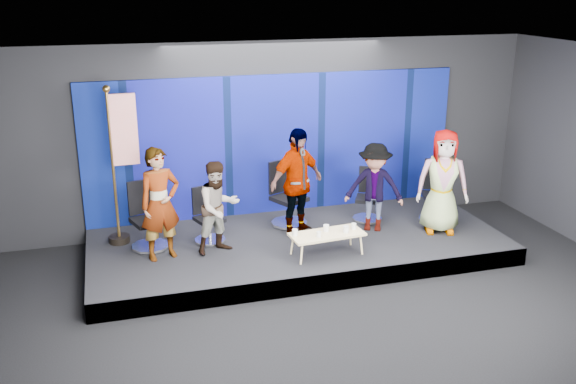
# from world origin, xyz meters

# --- Properties ---
(ground) EXTENTS (10.00, 10.00, 0.00)m
(ground) POSITION_xyz_m (0.00, 0.00, 0.00)
(ground) COLOR black
(ground) RESTS_ON ground
(room_walls) EXTENTS (10.02, 8.02, 3.51)m
(room_walls) POSITION_xyz_m (0.00, 0.00, 2.43)
(room_walls) COLOR black
(room_walls) RESTS_ON ground
(riser) EXTENTS (7.00, 3.00, 0.30)m
(riser) POSITION_xyz_m (0.00, 2.50, 0.15)
(riser) COLOR black
(riser) RESTS_ON ground
(backdrop) EXTENTS (7.00, 0.08, 2.60)m
(backdrop) POSITION_xyz_m (0.00, 3.95, 1.60)
(backdrop) COLOR navy
(backdrop) RESTS_ON riser
(chair_a) EXTENTS (0.79, 0.79, 1.11)m
(chair_a) POSITION_xyz_m (-2.48, 2.81, 0.67)
(chair_a) COLOR silver
(chair_a) RESTS_ON riser
(panelist_a) EXTENTS (0.76, 0.61, 1.80)m
(panelist_a) POSITION_xyz_m (-2.30, 2.33, 1.20)
(panelist_a) COLOR black
(panelist_a) RESTS_ON riser
(chair_b) EXTENTS (0.67, 0.67, 0.94)m
(chair_b) POSITION_xyz_m (-1.49, 2.80, 0.61)
(chair_b) COLOR silver
(chair_b) RESTS_ON riser
(panelist_b) EXTENTS (0.89, 0.78, 1.52)m
(panelist_b) POSITION_xyz_m (-1.39, 2.31, 1.06)
(panelist_b) COLOR black
(panelist_b) RESTS_ON riser
(chair_c) EXTENTS (0.87, 0.87, 1.16)m
(chair_c) POSITION_xyz_m (0.00, 3.18, 0.68)
(chair_c) COLOR silver
(chair_c) RESTS_ON riser
(panelist_c) EXTENTS (1.19, 0.88, 1.88)m
(panelist_c) POSITION_xyz_m (0.03, 2.68, 1.24)
(panelist_c) COLOR black
(panelist_c) RESTS_ON riser
(chair_d) EXTENTS (0.74, 0.74, 0.97)m
(chair_d) POSITION_xyz_m (1.50, 3.00, 0.62)
(chair_d) COLOR silver
(chair_d) RESTS_ON riser
(panelist_d) EXTENTS (1.17, 0.99, 1.57)m
(panelist_d) POSITION_xyz_m (1.39, 2.51, 1.09)
(panelist_d) COLOR black
(panelist_d) RESTS_ON riser
(chair_e) EXTENTS (0.81, 0.81, 1.13)m
(chair_e) POSITION_xyz_m (2.68, 2.60, 0.67)
(chair_e) COLOR silver
(chair_e) RESTS_ON riser
(panelist_e) EXTENTS (1.04, 0.85, 1.82)m
(panelist_e) POSITION_xyz_m (2.49, 2.12, 1.21)
(panelist_e) COLOR black
(panelist_e) RESTS_ON riser
(coffee_table) EXTENTS (1.23, 0.60, 0.36)m
(coffee_table) POSITION_xyz_m (0.24, 1.71, 0.64)
(coffee_table) COLOR tan
(coffee_table) RESTS_ON riser
(mug_a) EXTENTS (0.09, 0.09, 0.11)m
(mug_a) POSITION_xyz_m (-0.28, 1.76, 0.72)
(mug_a) COLOR silver
(mug_a) RESTS_ON coffee_table
(mug_b) EXTENTS (0.07, 0.07, 0.09)m
(mug_b) POSITION_xyz_m (0.07, 1.60, 0.71)
(mug_b) COLOR silver
(mug_b) RESTS_ON coffee_table
(mug_c) EXTENTS (0.09, 0.09, 0.11)m
(mug_c) POSITION_xyz_m (0.26, 1.80, 0.72)
(mug_c) COLOR silver
(mug_c) RESTS_ON coffee_table
(mug_d) EXTENTS (0.09, 0.09, 0.11)m
(mug_d) POSITION_xyz_m (0.55, 1.66, 0.72)
(mug_d) COLOR silver
(mug_d) RESTS_ON coffee_table
(mug_e) EXTENTS (0.08, 0.08, 0.09)m
(mug_e) POSITION_xyz_m (0.73, 1.77, 0.71)
(mug_e) COLOR silver
(mug_e) RESTS_ON coffee_table
(flag_stand) EXTENTS (0.61, 0.35, 2.65)m
(flag_stand) POSITION_xyz_m (-2.82, 3.16, 1.71)
(flag_stand) COLOR black
(flag_stand) RESTS_ON riser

